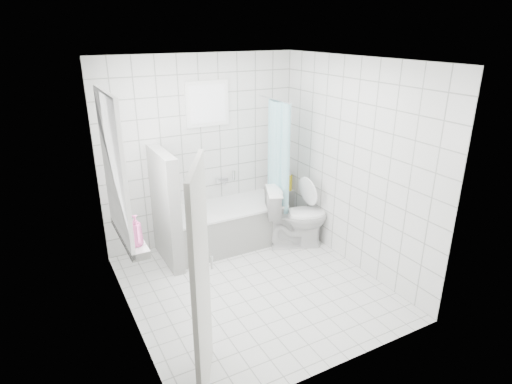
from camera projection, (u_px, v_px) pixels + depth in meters
ground at (253, 286)px, 5.12m from camera, size 3.00×3.00×0.00m
ceiling at (252, 60)px, 4.18m from camera, size 3.00×3.00×0.00m
wall_back at (202, 151)px, 5.88m from camera, size 2.80×0.02×2.60m
wall_front at (341, 241)px, 3.42m from camera, size 2.80×0.02×2.60m
wall_left at (122, 209)px, 4.03m from camera, size 0.02×3.00×2.60m
wall_right at (353, 166)px, 5.27m from camera, size 0.02×3.00×2.60m
window_left at (117, 169)px, 4.19m from camera, size 0.01×0.90×1.40m
window_back at (208, 104)px, 5.66m from camera, size 0.50×0.01×0.50m
window_sill at (129, 236)px, 4.48m from camera, size 0.18×1.02×0.08m
door at (201, 285)px, 3.36m from camera, size 0.41×0.72×2.00m
bathtub at (226, 226)px, 6.02m from camera, size 1.59×0.77×0.58m
partition_wall at (166, 208)px, 5.43m from camera, size 0.15×0.85×1.50m
tiled_ledge at (283, 206)px, 6.71m from camera, size 0.40×0.24×0.55m
toilet at (296, 217)px, 5.96m from camera, size 0.96×0.77×0.86m
curtain_rod at (274, 99)px, 5.70m from camera, size 0.02×0.80×0.02m
shower_curtain at (278, 166)px, 5.92m from camera, size 0.14×0.48×1.78m
tub_faucet at (222, 180)px, 6.13m from camera, size 0.18×0.06×0.06m
sill_bottles at (132, 226)px, 4.31m from camera, size 0.17×0.73×0.32m
ledge_bottles at (285, 182)px, 6.56m from camera, size 0.20×0.14×0.25m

